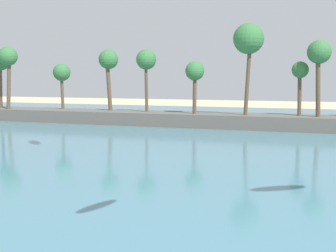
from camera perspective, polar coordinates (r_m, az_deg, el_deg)
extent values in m
cube|color=teal|center=(53.56, 11.35, -0.86)|extent=(220.00, 89.04, 0.06)
cube|color=#605B54|center=(57.92, 12.00, 0.51)|extent=(98.24, 6.00, 1.80)
cylinder|color=brown|center=(57.75, 16.39, 4.08)|extent=(0.56, 0.49, 5.65)
sphere|color=#38753D|center=(57.73, 16.47, 6.88)|extent=(2.05, 2.05, 2.05)
cylinder|color=brown|center=(71.89, -19.60, 5.22)|extent=(0.75, 0.94, 7.91)
sphere|color=#38753D|center=(71.96, -19.71, 8.36)|extent=(2.88, 2.88, 2.88)
cylinder|color=brown|center=(75.60, -20.50, 5.02)|extent=(0.45, 0.63, 7.37)
sphere|color=#38753D|center=(75.64, -20.60, 7.81)|extent=(3.12, 3.12, 3.12)
cylinder|color=brown|center=(61.69, -2.77, 5.13)|extent=(0.46, 0.84, 7.16)
sphere|color=#38753D|center=(61.73, -2.79, 8.45)|extent=(2.76, 2.76, 2.76)
cylinder|color=brown|center=(58.55, 3.41, 4.30)|extent=(0.57, 0.66, 5.57)
sphere|color=#38753D|center=(58.53, 3.43, 7.01)|extent=(2.47, 2.47, 2.47)
cylinder|color=brown|center=(64.79, -7.55, 5.19)|extent=(0.83, 0.88, 7.31)
sphere|color=#38753D|center=(64.83, -7.59, 8.41)|extent=(2.78, 2.78, 2.78)
cylinder|color=brown|center=(56.86, 10.12, 6.13)|extent=(1.01, 0.91, 9.49)
sphere|color=#38753D|center=(57.06, 10.21, 10.89)|extent=(3.81, 3.81, 3.81)
cylinder|color=brown|center=(69.40, -13.32, 4.40)|extent=(0.47, 0.61, 5.50)
sphere|color=#38753D|center=(69.37, -13.38, 6.66)|extent=(2.60, 2.60, 2.60)
cylinder|color=brown|center=(56.48, 18.56, 5.02)|extent=(0.79, 0.98, 7.74)
sphere|color=#38753D|center=(56.55, 18.69, 8.92)|extent=(2.83, 2.83, 2.83)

